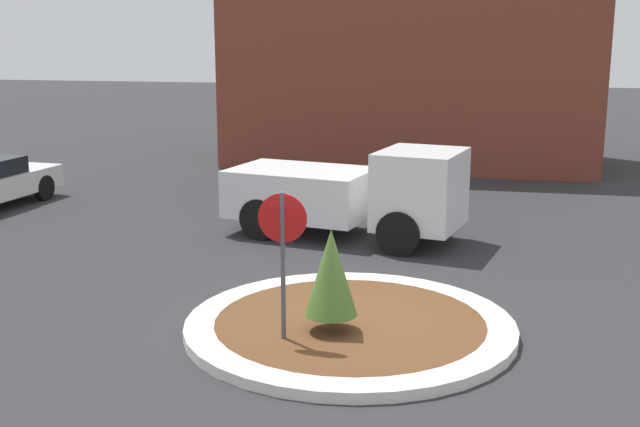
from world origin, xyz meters
name	(u,v)px	position (x,y,z in m)	size (l,w,h in m)	color
ground_plane	(350,331)	(0.00, 0.00, 0.00)	(120.00, 120.00, 0.00)	#2D2D30
traffic_island	(350,326)	(0.00, 0.00, 0.08)	(5.16, 5.16, 0.17)	silver
stop_sign	(283,241)	(-0.83, -0.92, 1.64)	(0.72, 0.07, 2.36)	#4C4C51
island_shrub	(331,272)	(-0.21, -0.48, 1.08)	(0.80, 0.80, 1.57)	brown
utility_truck	(352,192)	(-0.96, 5.75, 1.06)	(5.58, 3.09, 2.09)	white
storefront_building	(412,50)	(-0.74, 17.13, 3.97)	(12.52, 6.07, 7.93)	brown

